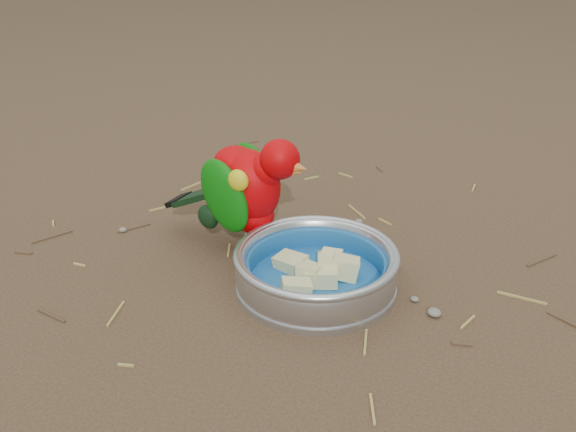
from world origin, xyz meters
The scene contains 6 objects.
ground centered at (0.00, 0.00, 0.00)m, with size 60.00×60.00×0.00m, color #453121.
food_bowl centered at (0.06, -0.04, 0.01)m, with size 0.23×0.23×0.02m, color #B2B2BA.
bowl_wall centered at (0.06, -0.04, 0.04)m, with size 0.23×0.23×0.04m, color #B2B2BA, non-canonical shape.
fruit_wedges centered at (0.06, -0.04, 0.03)m, with size 0.14×0.14×0.03m, color #D6CF89, non-canonical shape.
lory_parrot centered at (-0.09, 0.01, 0.09)m, with size 0.11×0.23×0.19m, color #B20004, non-canonical shape.
ground_debris centered at (0.03, 0.06, 0.00)m, with size 0.90×0.80×0.01m, color #9C8844, non-canonical shape.
Camera 1 is at (0.45, -0.72, 0.51)m, focal length 40.00 mm.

